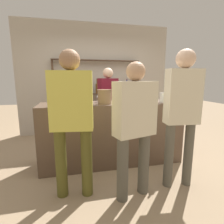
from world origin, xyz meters
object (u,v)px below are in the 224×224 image
(ice_bucket, at_px, (104,97))
(customer_center, at_px, (135,123))
(cork_jar, at_px, (164,98))
(counter_bottle_3, at_px, (174,94))
(counter_bottle_2, at_px, (132,93))
(counter_bottle_1, at_px, (89,95))
(wine_glass, at_px, (99,95))
(counter_bottle_0, at_px, (61,96))
(server_behind_counter, at_px, (108,100))
(customer_right, at_px, (182,108))
(customer_left, at_px, (72,115))

(ice_bucket, bearing_deg, customer_center, -76.22)
(cork_jar, bearing_deg, counter_bottle_3, -12.28)
(counter_bottle_2, relative_size, customer_center, 0.24)
(counter_bottle_1, xyz_separation_m, counter_bottle_3, (1.38, -0.21, 0.01))
(wine_glass, bearing_deg, counter_bottle_0, -162.35)
(counter_bottle_2, bearing_deg, server_behind_counter, 110.80)
(customer_right, bearing_deg, cork_jar, -5.34)
(cork_jar, height_order, customer_left, customer_left)
(wine_glass, relative_size, customer_center, 0.09)
(ice_bucket, bearing_deg, server_behind_counter, 75.42)
(cork_jar, height_order, server_behind_counter, server_behind_counter)
(ice_bucket, height_order, cork_jar, ice_bucket)
(ice_bucket, relative_size, customer_right, 0.13)
(cork_jar, relative_size, customer_right, 0.09)
(counter_bottle_0, distance_m, customer_right, 1.69)
(wine_glass, height_order, customer_left, customer_left)
(counter_bottle_1, height_order, cork_jar, counter_bottle_1)
(counter_bottle_0, bearing_deg, wine_glass, 17.65)
(counter_bottle_0, distance_m, ice_bucket, 0.64)
(ice_bucket, distance_m, customer_right, 1.13)
(counter_bottle_2, bearing_deg, wine_glass, -177.02)
(wine_glass, xyz_separation_m, ice_bucket, (0.05, -0.25, -0.00))
(counter_bottle_2, bearing_deg, customer_center, -107.85)
(counter_bottle_2, xyz_separation_m, ice_bucket, (-0.55, -0.28, -0.03))
(wine_glass, bearing_deg, counter_bottle_2, 2.98)
(customer_center, bearing_deg, counter_bottle_2, -33.63)
(counter_bottle_1, bearing_deg, counter_bottle_3, -8.71)
(counter_bottle_3, relative_size, ice_bucket, 1.60)
(counter_bottle_0, bearing_deg, counter_bottle_2, 10.42)
(counter_bottle_1, relative_size, customer_right, 0.20)
(wine_glass, xyz_separation_m, customer_right, (0.90, -0.98, -0.09))
(counter_bottle_2, distance_m, customer_left, 1.40)
(customer_right, bearing_deg, counter_bottle_1, 55.93)
(wine_glass, xyz_separation_m, cork_jar, (1.04, -0.26, -0.03))
(counter_bottle_0, relative_size, wine_glass, 2.29)
(customer_left, xyz_separation_m, customer_right, (1.34, -0.09, 0.04))
(counter_bottle_3, xyz_separation_m, server_behind_counter, (-0.90, 1.08, -0.20))
(customer_left, height_order, customer_right, customer_right)
(counter_bottle_2, height_order, customer_right, customer_right)
(counter_bottle_0, relative_size, cork_jar, 2.10)
(server_behind_counter, xyz_separation_m, customer_left, (-0.76, -1.66, 0.03))
(counter_bottle_0, bearing_deg, customer_center, -46.22)
(counter_bottle_3, bearing_deg, counter_bottle_2, 151.59)
(counter_bottle_3, bearing_deg, cork_jar, 167.72)
(wine_glass, bearing_deg, customer_left, -116.47)
(counter_bottle_3, xyz_separation_m, ice_bucket, (-1.16, 0.05, -0.03))
(customer_center, distance_m, customer_right, 0.67)
(server_behind_counter, bearing_deg, counter_bottle_2, 2.62)
(counter_bottle_0, height_order, customer_center, customer_center)
(ice_bucket, xyz_separation_m, server_behind_counter, (0.27, 1.03, -0.17))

